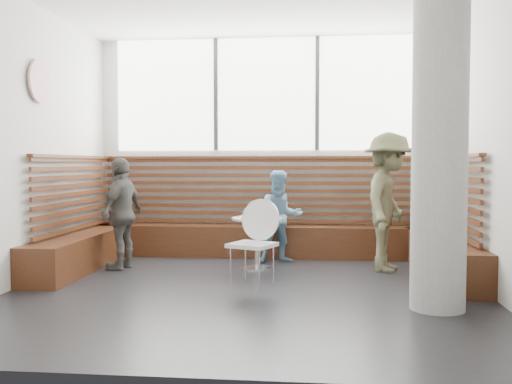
# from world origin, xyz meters

# --- Properties ---
(room) EXTENTS (5.00, 5.00, 3.20)m
(room) POSITION_xyz_m (0.00, 0.00, 1.60)
(room) COLOR silver
(room) RESTS_ON ground
(booth) EXTENTS (5.00, 2.50, 1.44)m
(booth) POSITION_xyz_m (0.00, 1.77, 0.41)
(booth) COLOR #3A1D0E
(booth) RESTS_ON ground
(concrete_column) EXTENTS (0.50, 0.50, 3.20)m
(concrete_column) POSITION_xyz_m (1.85, -0.60, 1.60)
(concrete_column) COLOR gray
(concrete_column) RESTS_ON ground
(wall_art) EXTENTS (0.03, 0.50, 0.50)m
(wall_art) POSITION_xyz_m (-2.46, 0.40, 2.30)
(wall_art) COLOR white
(wall_art) RESTS_ON room
(cafe_table) EXTENTS (0.64, 0.64, 0.66)m
(cafe_table) POSITION_xyz_m (-0.01, 1.24, 0.47)
(cafe_table) COLOR silver
(cafe_table) RESTS_ON ground
(cafe_chair) EXTENTS (0.46, 0.45, 0.96)m
(cafe_chair) POSITION_xyz_m (0.05, 0.20, 0.56)
(cafe_chair) COLOR white
(cafe_chair) RESTS_ON ground
(adult_man) EXTENTS (0.97, 1.27, 1.74)m
(adult_man) POSITION_xyz_m (1.64, 1.28, 0.87)
(adult_man) COLOR brown
(adult_man) RESTS_ON ground
(child_back) EXTENTS (0.73, 0.65, 1.26)m
(child_back) POSITION_xyz_m (0.26, 1.77, 0.63)
(child_back) COLOR #638FAC
(child_back) RESTS_ON ground
(child_left) EXTENTS (0.52, 0.89, 1.42)m
(child_left) POSITION_xyz_m (-1.74, 1.10, 0.71)
(child_left) COLOR #514E49
(child_left) RESTS_ON ground
(plate_near) EXTENTS (0.20, 0.20, 0.01)m
(plate_near) POSITION_xyz_m (-0.17, 1.31, 0.67)
(plate_near) COLOR white
(plate_near) RESTS_ON cafe_table
(plate_far) EXTENTS (0.22, 0.22, 0.02)m
(plate_far) POSITION_xyz_m (0.08, 1.41, 0.67)
(plate_far) COLOR white
(plate_far) RESTS_ON cafe_table
(glass_left) EXTENTS (0.07, 0.07, 0.10)m
(glass_left) POSITION_xyz_m (-0.17, 1.14, 0.71)
(glass_left) COLOR white
(glass_left) RESTS_ON cafe_table
(glass_mid) EXTENTS (0.07, 0.07, 0.10)m
(glass_mid) POSITION_xyz_m (0.06, 1.19, 0.71)
(glass_mid) COLOR white
(glass_mid) RESTS_ON cafe_table
(glass_right) EXTENTS (0.07, 0.07, 0.10)m
(glass_right) POSITION_xyz_m (0.20, 1.24, 0.71)
(glass_right) COLOR white
(glass_right) RESTS_ON cafe_table
(menu_card) EXTENTS (0.22, 0.16, 0.00)m
(menu_card) POSITION_xyz_m (-0.01, 1.05, 0.66)
(menu_card) COLOR #A5C64C
(menu_card) RESTS_ON cafe_table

